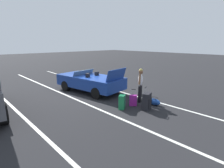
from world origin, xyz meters
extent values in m
plane|color=black|center=(0.00, 0.00, 0.00)|extent=(80.00, 80.00, 0.00)
cube|color=silver|center=(0.00, -1.24, 0.00)|extent=(18.00, 0.12, 0.01)
cube|color=silver|center=(0.00, 1.46, 0.00)|extent=(18.00, 0.12, 0.01)
cube|color=silver|center=(0.00, 4.16, 0.00)|extent=(18.00, 0.12, 0.01)
cube|color=navy|center=(0.00, 0.00, 0.62)|extent=(4.32, 2.35, 0.64)
cube|color=navy|center=(1.42, 0.21, 0.51)|extent=(1.54, 1.85, 0.38)
cube|color=slate|center=(0.51, 0.08, 1.09)|extent=(0.41, 1.56, 0.31)
cube|color=black|center=(-0.26, 0.34, 1.05)|extent=(0.19, 0.24, 0.22)
cube|color=black|center=(-0.15, -0.40, 1.05)|extent=(0.19, 0.24, 0.22)
cube|color=navy|center=(-1.93, -0.29, 1.22)|extent=(0.43, 1.51, 0.62)
cylinder|color=black|center=(1.14, 0.99, 0.30)|extent=(0.63, 0.31, 0.60)
cylinder|color=black|center=(1.38, -0.61, 0.30)|extent=(0.63, 0.31, 0.60)
cylinder|color=black|center=(-1.38, 0.61, 0.30)|extent=(0.63, 0.31, 0.60)
cylinder|color=black|center=(-1.14, -0.99, 0.30)|extent=(0.63, 0.31, 0.60)
cube|color=black|center=(-4.04, -0.07, 0.37)|extent=(0.42, 0.55, 0.74)
cube|color=black|center=(-4.18, -0.12, 0.31)|extent=(0.14, 0.37, 0.41)
cylinder|color=gray|center=(-3.93, -0.17, 0.86)|extent=(0.03, 0.03, 0.24)
cylinder|color=gray|center=(-4.01, 0.08, 0.86)|extent=(0.03, 0.03, 0.24)
cylinder|color=black|center=(-3.97, -0.04, 0.98)|extent=(0.11, 0.26, 0.03)
sphere|color=black|center=(-3.89, -0.19, 0.02)|extent=(0.04, 0.04, 0.04)
sphere|color=black|center=(-4.00, 0.12, 0.02)|extent=(0.04, 0.04, 0.04)
cube|color=#19723F|center=(-3.25, 0.64, 0.31)|extent=(0.41, 0.47, 0.62)
sphere|color=black|center=(-3.10, 0.57, 0.02)|extent=(0.04, 0.04, 0.04)
sphere|color=black|center=(-3.24, 0.81, 0.02)|extent=(0.04, 0.04, 0.04)
cube|color=#991E8C|center=(-3.33, -0.01, 0.25)|extent=(0.39, 0.37, 0.50)
cube|color=#721669|center=(-3.25, -0.10, 0.21)|extent=(0.22, 0.19, 0.28)
cylinder|color=gray|center=(-3.29, 0.09, 0.65)|extent=(0.03, 0.03, 0.29)
cylinder|color=gray|center=(-3.43, -0.03, 0.65)|extent=(0.03, 0.03, 0.29)
cylinder|color=black|center=(-3.36, 0.03, 0.79)|extent=(0.16, 0.14, 0.03)
sphere|color=black|center=(-3.28, 0.12, 0.02)|extent=(0.04, 0.04, 0.04)
sphere|color=black|center=(-3.46, -0.03, 0.02)|extent=(0.04, 0.04, 0.04)
ellipsoid|color=#1E479E|center=(-3.93, -0.81, 0.15)|extent=(0.65, 0.32, 0.30)
torus|color=black|center=(-3.93, -0.81, 0.33)|extent=(0.39, 0.39, 0.02)
cylinder|color=black|center=(-3.25, -0.57, 0.41)|extent=(0.20, 0.20, 0.82)
cylinder|color=black|center=(-3.16, -0.75, 0.41)|extent=(0.20, 0.20, 0.82)
ellipsoid|color=silver|center=(-3.21, -0.66, 1.12)|extent=(0.34, 0.38, 0.60)
sphere|color=brown|center=(-3.21, -0.66, 1.51)|extent=(0.21, 0.21, 0.21)
sphere|color=tan|center=(-3.21, -0.66, 1.56)|extent=(0.18, 0.18, 0.18)
cylinder|color=brown|center=(-3.30, -0.47, 1.19)|extent=(0.17, 0.21, 0.53)
cylinder|color=brown|center=(-3.12, -0.84, 1.19)|extent=(0.17, 0.21, 0.53)
cylinder|color=black|center=(-1.40, 4.85, 0.40)|extent=(0.83, 0.37, 0.80)
camera|label=1|loc=(-8.36, 6.01, 2.88)|focal=28.42mm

